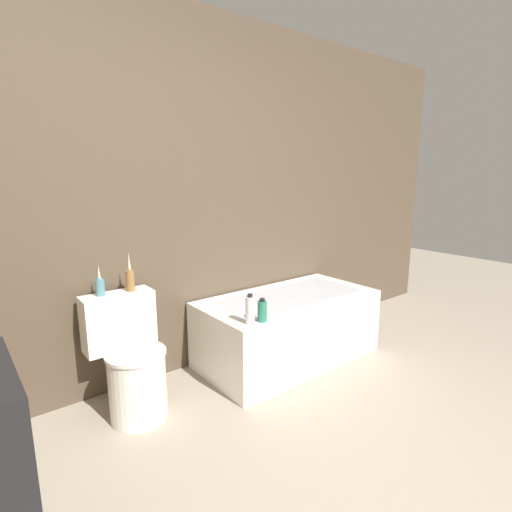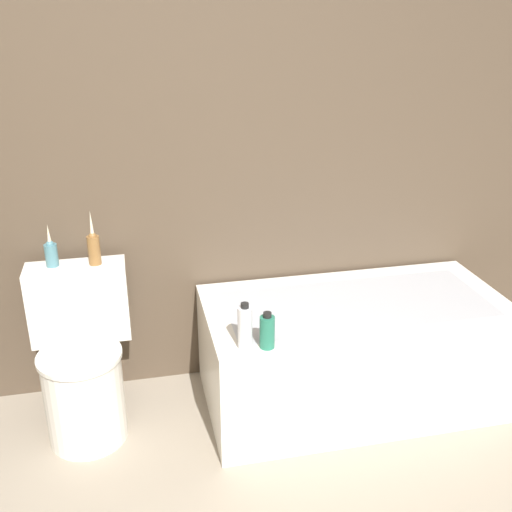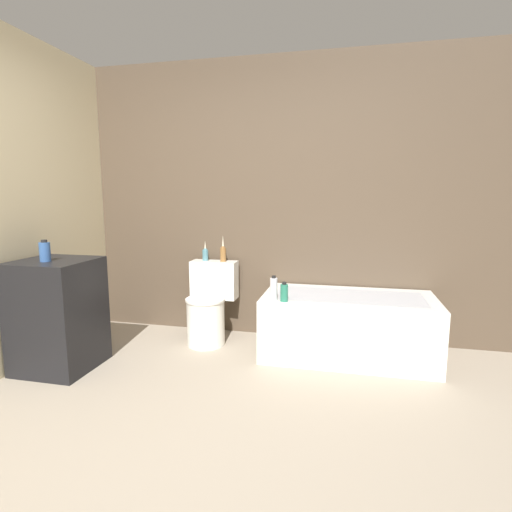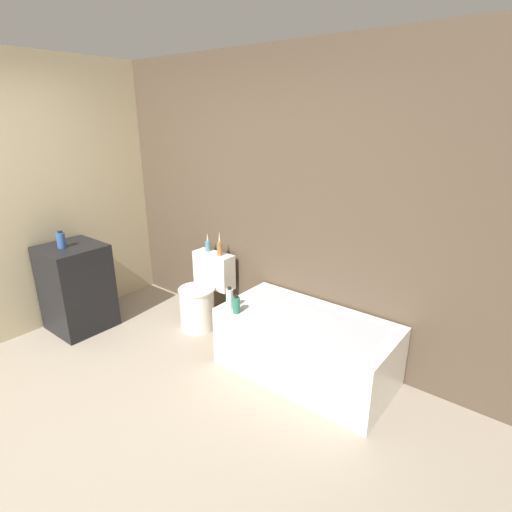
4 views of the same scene
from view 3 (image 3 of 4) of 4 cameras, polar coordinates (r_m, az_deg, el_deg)
The scene contains 11 objects.
ground_plane at distance 2.30m, azimuth -11.11°, elevation -27.67°, with size 12.00×12.00×0.00m, color gray.
wall_back_tiled at distance 3.82m, azimuth 0.97°, elevation 7.89°, with size 6.40×0.06×2.60m.
wall_left_painted at distance 3.52m, azimuth -32.68°, elevation 6.44°, with size 0.06×6.40×2.60m.
bathtub at distance 3.51m, azimuth 12.94°, elevation -9.65°, with size 1.42×0.71×0.52m.
toilet at distance 3.75m, azimuth -6.75°, elevation -7.14°, with size 0.44×0.52×0.73m.
vanity_counter at distance 3.51m, azimuth -26.43°, elevation -7.50°, with size 0.55×0.54×0.86m.
soap_bottle_glass at distance 3.37m, azimuth -27.93°, elevation 0.57°, with size 0.08×0.08×0.16m.
vase_gold at distance 3.86m, azimuth -7.26°, elevation 0.32°, with size 0.06×0.06×0.19m.
vase_silver at distance 3.78m, azimuth -4.73°, elevation 0.46°, with size 0.05×0.05×0.25m.
shampoo_bottle_tall at distance 3.20m, azimuth 2.54°, elevation -4.70°, with size 0.06×0.06×0.20m.
shampoo_bottle_short at distance 3.17m, azimuth 4.05°, elevation -5.22°, with size 0.06×0.06×0.16m.
Camera 3 is at (0.78, -1.68, 1.36)m, focal length 28.00 mm.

